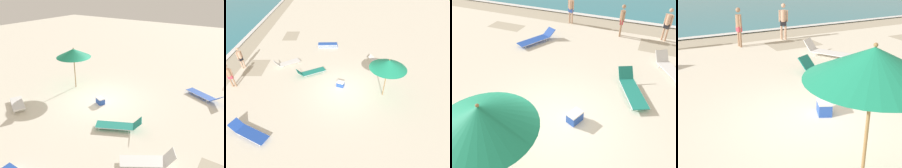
# 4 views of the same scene
# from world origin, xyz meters

# --- Properties ---
(ground_plane) EXTENTS (60.00, 60.00, 0.16)m
(ground_plane) POSITION_xyz_m (0.00, 0.01, -0.08)
(ground_plane) COLOR silver
(ocean_water) EXTENTS (60.00, 20.15, 0.07)m
(ocean_water) POSITION_xyz_m (0.00, 19.98, 0.03)
(ocean_water) COLOR teal
(ocean_water) RESTS_ON ground_plane
(beach_umbrella) EXTENTS (2.18, 2.18, 2.66)m
(beach_umbrella) POSITION_xyz_m (-0.44, -2.45, 2.32)
(beach_umbrella) COLOR #9E7547
(beach_umbrella) RESTS_ON ground_plane
(sun_lounger_under_umbrella) EXTENTS (1.49, 2.18, 0.59)m
(sun_lounger_under_umbrella) POSITION_xyz_m (1.95, 2.46, 0.22)
(sun_lounger_under_umbrella) COLOR #1E8475
(sun_lounger_under_umbrella) RESTS_ON ground_plane
(sun_lounger_near_water_left) EXTENTS (1.60, 2.03, 0.63)m
(sun_lounger_near_water_left) POSITION_xyz_m (3.28, 4.56, 0.22)
(sun_lounger_near_water_left) COLOR white
(sun_lounger_near_water_left) RESTS_ON ground_plane
(beachgoer_wading_adult) EXTENTS (0.41, 0.30, 1.76)m
(beachgoer_wading_adult) POSITION_xyz_m (2.86, 7.90, 1.00)
(beachgoer_wading_adult) COLOR tan
(beachgoer_wading_adult) RESTS_ON ground_plane
(beachgoer_shoreline_child) EXTENTS (0.27, 0.45, 1.76)m
(beachgoer_shoreline_child) POSITION_xyz_m (0.51, 7.59, 1.00)
(beachgoer_shoreline_child) COLOR #A37A5B
(beachgoer_shoreline_child) RESTS_ON ground_plane
(cooler_box) EXTENTS (0.52, 0.60, 0.37)m
(cooler_box) POSITION_xyz_m (0.48, 0.27, 0.19)
(cooler_box) COLOR blue
(cooler_box) RESTS_ON ground_plane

